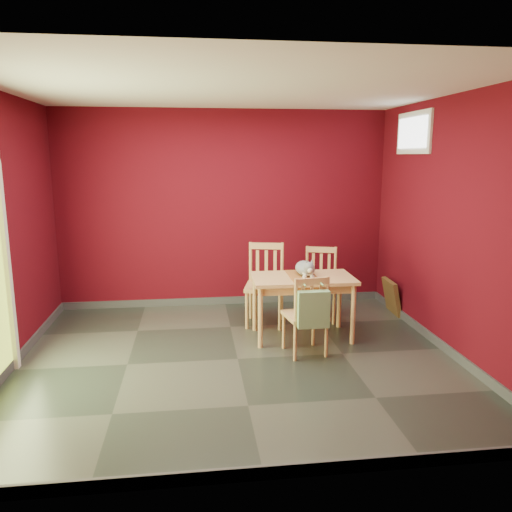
{
  "coord_description": "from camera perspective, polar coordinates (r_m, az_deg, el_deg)",
  "views": [
    {
      "loc": [
        -0.42,
        -4.87,
        2.08
      ],
      "look_at": [
        0.25,
        0.45,
        1.0
      ],
      "focal_mm": 35.0,
      "sensor_mm": 36.0,
      "label": 1
    }
  ],
  "objects": [
    {
      "name": "ground",
      "position": [
        5.31,
        -2.11,
        -11.67
      ],
      "size": [
        4.5,
        4.5,
        0.0
      ],
      "primitive_type": "plane",
      "color": "#2D342D",
      "rests_on": "ground"
    },
    {
      "name": "room_shell",
      "position": [
        5.29,
        -2.11,
        -11.17
      ],
      "size": [
        4.5,
        4.5,
        4.5
      ],
      "color": "#500812",
      "rests_on": "ground"
    },
    {
      "name": "window",
      "position": [
        6.44,
        17.55,
        13.28
      ],
      "size": [
        0.05,
        0.9,
        0.5
      ],
      "color": "white",
      "rests_on": "room_shell"
    },
    {
      "name": "outlet_plate",
      "position": [
        7.37,
        8.96,
        -2.73
      ],
      "size": [
        0.08,
        0.02,
        0.12
      ],
      "primitive_type": "cube",
      "color": "silver",
      "rests_on": "room_shell"
    },
    {
      "name": "dining_table",
      "position": [
        5.75,
        5.34,
        -3.24
      ],
      "size": [
        1.17,
        0.69,
        0.72
      ],
      "color": "tan",
      "rests_on": "ground"
    },
    {
      "name": "table_runner",
      "position": [
        5.64,
        5.58,
        -3.11
      ],
      "size": [
        0.31,
        0.64,
        0.32
      ],
      "color": "#995827",
      "rests_on": "dining_table"
    },
    {
      "name": "chair_far_left",
      "position": [
        6.24,
        1.05,
        -3.15
      ],
      "size": [
        0.57,
        0.57,
        1.01
      ],
      "color": "tan",
      "rests_on": "ground"
    },
    {
      "name": "chair_far_right",
      "position": [
        6.49,
        7.35,
        -3.06
      ],
      "size": [
        0.54,
        0.54,
        0.92
      ],
      "color": "tan",
      "rests_on": "ground"
    },
    {
      "name": "chair_near",
      "position": [
        5.3,
        5.79,
        -6.62
      ],
      "size": [
        0.47,
        0.47,
        0.87
      ],
      "color": "tan",
      "rests_on": "ground"
    },
    {
      "name": "tote_bag",
      "position": [
        5.08,
        6.58,
        -6.06
      ],
      "size": [
        0.32,
        0.19,
        0.45
      ],
      "color": "#78A86F",
      "rests_on": "chair_near"
    },
    {
      "name": "cat",
      "position": [
        5.78,
        5.64,
        -1.09
      ],
      "size": [
        0.27,
        0.47,
        0.23
      ],
      "primitive_type": null,
      "rotation": [
        0.0,
        0.0,
        -0.08
      ],
      "color": "slate",
      "rests_on": "table_runner"
    },
    {
      "name": "picture_frame",
      "position": [
        6.94,
        15.24,
        -4.5
      ],
      "size": [
        0.17,
        0.46,
        0.46
      ],
      "color": "brown",
      "rests_on": "ground"
    }
  ]
}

